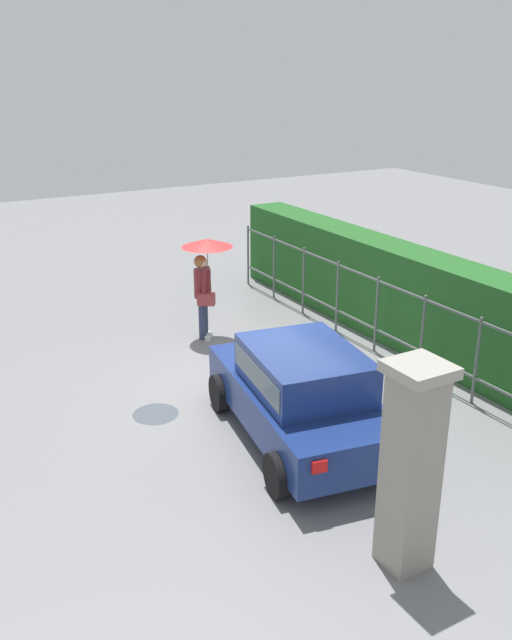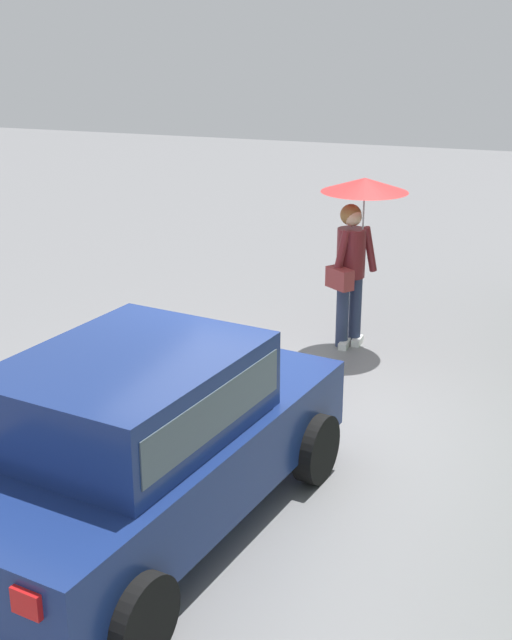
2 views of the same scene
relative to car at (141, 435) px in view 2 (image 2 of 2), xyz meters
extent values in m
plane|color=slate|center=(-1.87, 0.41, -0.80)|extent=(40.00, 40.00, 0.00)
cube|color=navy|center=(-0.06, 0.01, -0.22)|extent=(3.92, 2.23, 0.60)
cube|color=navy|center=(0.09, -0.01, 0.38)|extent=(2.11, 1.73, 0.60)
cube|color=#4C5B66|center=(0.09, -0.01, 0.40)|extent=(1.96, 1.73, 0.33)
cylinder|color=black|center=(-1.43, -0.61, -0.50)|extent=(0.62, 0.28, 0.60)
cylinder|color=black|center=(-1.15, 1.04, -0.50)|extent=(0.62, 0.28, 0.60)
cylinder|color=black|center=(1.31, 0.63, -0.50)|extent=(0.62, 0.28, 0.60)
cube|color=red|center=(1.87, 0.25, -0.07)|extent=(0.09, 0.21, 0.16)
cylinder|color=#2D3856|center=(-4.50, 0.60, -0.37)|extent=(0.15, 0.15, 0.86)
cylinder|color=#2D3856|center=(-4.34, 0.48, -0.37)|extent=(0.15, 0.15, 0.86)
cube|color=white|center=(-4.46, 0.64, -0.76)|extent=(0.26, 0.10, 0.08)
cube|color=white|center=(-4.30, 0.52, -0.76)|extent=(0.26, 0.10, 0.08)
cylinder|color=maroon|center=(-4.42, 0.54, 0.35)|extent=(0.34, 0.34, 0.58)
sphere|color=#DBAD89|center=(-4.42, 0.54, 0.78)|extent=(0.22, 0.22, 0.22)
sphere|color=olive|center=(-4.44, 0.51, 0.80)|extent=(0.25, 0.25, 0.25)
cylinder|color=maroon|center=(-4.55, 0.73, 0.37)|extent=(0.24, 0.21, 0.56)
cylinder|color=maroon|center=(-4.19, 0.47, 0.37)|extent=(0.24, 0.21, 0.56)
cylinder|color=#B2B2B7|center=(-4.42, 0.66, 0.69)|extent=(0.02, 0.02, 0.77)
cone|color=red|center=(-4.42, 0.66, 1.16)|extent=(1.01, 1.01, 0.16)
cube|color=maroon|center=(-4.14, 0.48, 0.11)|extent=(0.33, 0.37, 0.24)
cylinder|color=#4C545B|center=(-1.80, -1.57, -0.80)|extent=(0.73, 0.73, 0.00)
camera|label=1|loc=(7.43, -4.97, 4.40)|focal=38.43mm
camera|label=2|loc=(5.09, 2.71, 2.93)|focal=47.77mm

